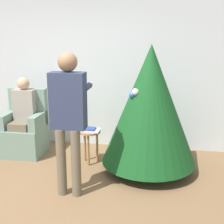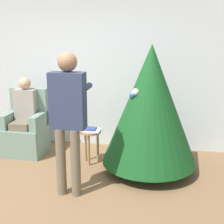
% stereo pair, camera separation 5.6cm
% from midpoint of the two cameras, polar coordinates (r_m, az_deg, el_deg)
% --- Properties ---
extents(ground_plane, '(14.00, 14.00, 0.00)m').
position_cam_midpoint_polar(ground_plane, '(3.92, -13.18, -16.62)').
color(ground_plane, brown).
extents(wall_back, '(8.00, 0.06, 2.70)m').
position_cam_midpoint_polar(wall_back, '(5.51, -4.84, 7.67)').
color(wall_back, silver).
rests_on(wall_back, ground_plane).
extents(christmas_tree, '(1.37, 1.37, 1.84)m').
position_cam_midpoint_polar(christmas_tree, '(4.43, 6.58, 1.26)').
color(christmas_tree, brown).
rests_on(christmas_tree, ground_plane).
extents(armchair, '(0.64, 0.60, 1.08)m').
position_cam_midpoint_polar(armchair, '(5.43, -15.85, -3.36)').
color(armchair, gray).
rests_on(armchair, ground_plane).
extents(person_seated, '(0.36, 0.46, 1.28)m').
position_cam_midpoint_polar(person_seated, '(5.32, -16.23, -0.14)').
color(person_seated, '#6B604C').
rests_on(person_seated, ground_plane).
extents(person_standing, '(0.44, 0.57, 1.77)m').
position_cam_midpoint_polar(person_standing, '(3.78, -8.42, 0.11)').
color(person_standing, '#6B604C').
rests_on(person_standing, ground_plane).
extents(side_stool, '(0.33, 0.33, 0.52)m').
position_cam_midpoint_polar(side_stool, '(4.84, -4.39, -4.72)').
color(side_stool, '#A37547').
rests_on(side_stool, ground_plane).
extents(laptop, '(0.31, 0.24, 0.02)m').
position_cam_midpoint_polar(laptop, '(4.80, -4.42, -3.34)').
color(laptop, silver).
rests_on(laptop, side_stool).
extents(book, '(0.17, 0.16, 0.02)m').
position_cam_midpoint_polar(book, '(4.79, -4.42, -3.09)').
color(book, navy).
rests_on(book, laptop).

